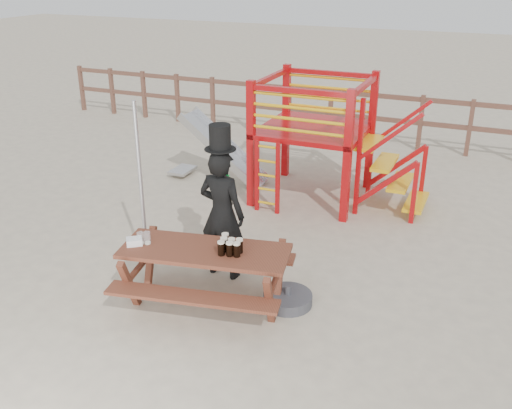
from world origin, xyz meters
The scene contains 10 objects.
ground centered at (0.00, 0.00, 0.00)m, with size 60.00×60.00×0.00m, color #C1B396.
back_fence centered at (0.00, 7.00, 0.74)m, with size 15.09×0.09×1.20m.
playground_fort centered at (0.12, 3.58, 1.07)m, with size 4.71×1.84×2.10m.
picnic_table centered at (0.14, -0.18, 0.48)m, with size 2.17×1.69×0.75m.
man_with_hat centered at (-0.01, 0.56, 0.91)m, with size 0.65×0.46×2.03m.
metal_pole centered at (-0.95, 0.21, 1.15)m, with size 0.05×0.05×2.30m, color #B2B2B7.
parasol_base centered at (1.02, 0.21, 0.07)m, with size 0.59×0.59×0.25m.
paper_bag centered at (-0.67, -0.41, 0.79)m, with size 0.18×0.14×0.08m, color white.
stout_pints centered at (0.44, -0.15, 0.84)m, with size 0.30×0.28×0.17m.
empty_glasses centered at (-0.58, -0.35, 0.82)m, with size 0.15×0.12×0.15m.
Camera 1 is at (3.00, -5.29, 3.83)m, focal length 40.00 mm.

